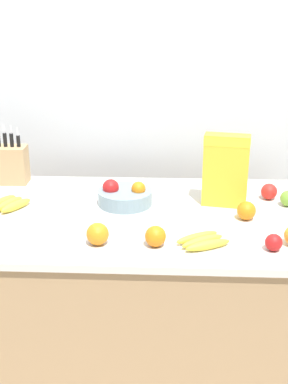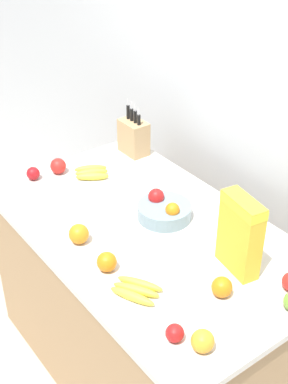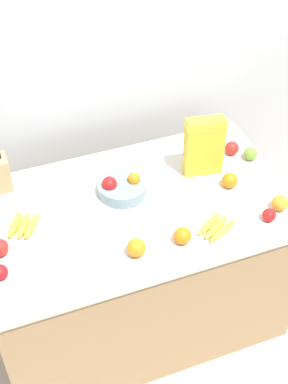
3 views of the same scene
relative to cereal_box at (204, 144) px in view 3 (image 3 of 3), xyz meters
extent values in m
plane|color=#B2A899|center=(-0.41, -0.12, -1.05)|extent=(14.00, 14.00, 0.00)
cube|color=silver|center=(-0.41, 0.55, 0.25)|extent=(9.00, 0.06, 2.60)
cube|color=tan|center=(-0.41, -0.12, -0.63)|extent=(1.50, 0.88, 0.85)
cube|color=beige|center=(-0.41, -0.12, -0.19)|extent=(1.53, 0.91, 0.03)
cube|color=gold|center=(0.00, 0.00, -0.01)|extent=(0.20, 0.11, 0.32)
cube|color=yellow|center=(0.00, 0.00, 0.12)|extent=(0.20, 0.11, 0.04)
cylinder|color=gray|center=(-0.44, -0.01, -0.14)|extent=(0.24, 0.24, 0.06)
sphere|color=orange|center=(-0.38, -0.02, -0.10)|extent=(0.06, 0.06, 0.06)
sphere|color=red|center=(-0.50, -0.01, -0.10)|extent=(0.07, 0.07, 0.07)
ellipsoid|color=yellow|center=(-0.10, -0.43, -0.16)|extent=(0.18, 0.11, 0.03)
ellipsoid|color=yellow|center=(-0.12, -0.40, -0.16)|extent=(0.17, 0.13, 0.03)
ellipsoid|color=yellow|center=(-0.14, -0.37, -0.16)|extent=(0.17, 0.12, 0.03)
ellipsoid|color=yellow|center=(-0.98, -0.06, -0.15)|extent=(0.11, 0.16, 0.04)
ellipsoid|color=yellow|center=(-0.94, -0.08, -0.15)|extent=(0.11, 0.16, 0.04)
ellipsoid|color=yellow|center=(-0.90, -0.10, -0.15)|extent=(0.12, 0.16, 0.04)
sphere|color=#A31419|center=(-1.08, -0.33, -0.14)|extent=(0.07, 0.07, 0.07)
sphere|color=red|center=(0.21, 0.07, -0.14)|extent=(0.07, 0.07, 0.07)
sphere|color=red|center=(0.14, -0.43, -0.14)|extent=(0.06, 0.06, 0.06)
sphere|color=#6B9E33|center=(0.28, 0.00, -0.14)|extent=(0.07, 0.07, 0.07)
sphere|color=orange|center=(-0.51, -0.41, -0.13)|extent=(0.09, 0.09, 0.09)
sphere|color=orange|center=(-0.29, -0.41, -0.13)|extent=(0.08, 0.08, 0.08)
sphere|color=orange|center=(0.23, -0.38, -0.13)|extent=(0.08, 0.08, 0.08)
sphere|color=orange|center=(0.08, -0.16, -0.13)|extent=(0.08, 0.08, 0.08)
camera|label=1|loc=(-0.25, -2.20, 0.74)|focal=50.00mm
camera|label=2|loc=(1.07, -1.25, 1.20)|focal=50.00mm
camera|label=3|loc=(-1.02, -1.86, 1.62)|focal=50.00mm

